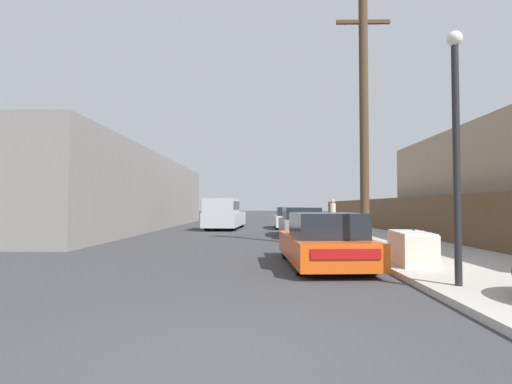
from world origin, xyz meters
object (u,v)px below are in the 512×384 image
at_px(pickup_truck, 224,214).
at_px(utility_pole, 364,117).
at_px(car_parked_mid, 301,223).
at_px(car_parked_far, 290,218).
at_px(pedestrian, 333,212).
at_px(parked_sports_car_red, 324,242).
at_px(discarded_fridge, 411,248).
at_px(street_lamp, 456,135).

xyz_separation_m(pickup_truck, utility_pole, (5.79, -11.22, 3.49)).
bearing_deg(car_parked_mid, pickup_truck, 127.09).
bearing_deg(car_parked_far, pedestrian, 16.79).
bearing_deg(utility_pole, car_parked_mid, 105.10).
height_order(parked_sports_car_red, car_parked_mid, car_parked_mid).
xyz_separation_m(car_parked_far, pickup_truck, (-4.12, -1.15, 0.29)).
bearing_deg(car_parked_mid, car_parked_far, 89.71).
height_order(discarded_fridge, car_parked_mid, car_parked_mid).
distance_m(discarded_fridge, car_parked_mid, 9.98).
bearing_deg(pickup_truck, parked_sports_car_red, 108.15).
bearing_deg(parked_sports_car_red, car_parked_far, 86.05).
height_order(pickup_truck, utility_pole, utility_pole).
bearing_deg(car_parked_far, parked_sports_car_red, -91.17).
relative_size(car_parked_far, utility_pole, 0.54).
height_order(discarded_fridge, parked_sports_car_red, parked_sports_car_red).
relative_size(utility_pole, pedestrian, 4.75).
height_order(car_parked_mid, pickup_truck, pickup_truck).
distance_m(discarded_fridge, pickup_truck, 16.30).
xyz_separation_m(discarded_fridge, car_parked_mid, (-1.63, 9.85, 0.15)).
bearing_deg(street_lamp, pickup_truck, 107.72).
relative_size(car_parked_mid, car_parked_far, 1.03).
relative_size(utility_pole, street_lamp, 1.94).
distance_m(car_parked_far, pickup_truck, 4.29).
bearing_deg(utility_pole, pedestrian, 84.49).
xyz_separation_m(car_parked_mid, pedestrian, (2.86, 7.42, 0.39)).
relative_size(car_parked_mid, pickup_truck, 0.79).
relative_size(street_lamp, pedestrian, 2.45).
distance_m(parked_sports_car_red, pedestrian, 17.21).
relative_size(parked_sports_car_red, car_parked_mid, 0.93).
bearing_deg(street_lamp, car_parked_mid, 96.74).
relative_size(pickup_truck, street_lamp, 1.38).
bearing_deg(parked_sports_car_red, pedestrian, 76.22).
relative_size(discarded_fridge, car_parked_mid, 0.41).
distance_m(discarded_fridge, car_parked_far, 16.45).
bearing_deg(utility_pole, pickup_truck, 117.32).
distance_m(car_parked_mid, pickup_truck, 6.82).
xyz_separation_m(parked_sports_car_red, car_parked_mid, (0.33, 9.49, 0.05)).
bearing_deg(utility_pole, street_lamp, -91.00).
bearing_deg(discarded_fridge, utility_pole, 96.95).
bearing_deg(pickup_truck, car_parked_mid, 131.68).
xyz_separation_m(utility_pole, pedestrian, (1.28, 13.28, -3.40)).
relative_size(pickup_truck, utility_pole, 0.71).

